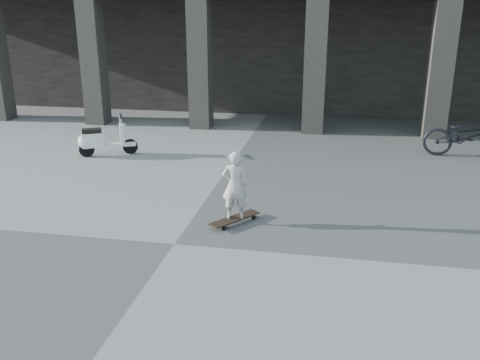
% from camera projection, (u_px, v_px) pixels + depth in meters
% --- Properties ---
extents(ground, '(90.00, 90.00, 0.00)m').
position_uv_depth(ground, '(175.00, 244.00, 8.25)').
color(ground, '#484846').
rests_on(ground, ground).
extents(colonnade, '(28.00, 8.82, 6.00)m').
position_uv_depth(colonnade, '(277.00, 26.00, 20.12)').
color(colonnade, black).
rests_on(colonnade, ground).
extents(longboard, '(0.81, 0.97, 0.10)m').
position_uv_depth(longboard, '(235.00, 219.00, 9.04)').
color(longboard, black).
rests_on(longboard, ground).
extents(child, '(0.50, 0.38, 1.22)m').
position_uv_depth(child, '(235.00, 185.00, 8.84)').
color(child, '#BCB3A9').
rests_on(child, longboard).
extents(scooter, '(1.40, 0.84, 1.05)m').
position_uv_depth(scooter, '(98.00, 140.00, 13.14)').
color(scooter, black).
rests_on(scooter, ground).
extents(bicycle, '(2.23, 1.02, 1.13)m').
position_uv_depth(bicycle, '(468.00, 136.00, 12.94)').
color(bicycle, black).
rests_on(bicycle, ground).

